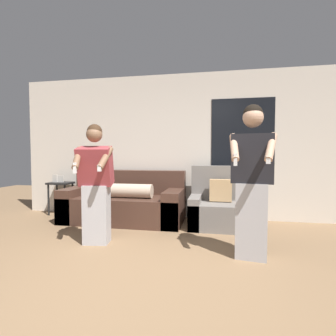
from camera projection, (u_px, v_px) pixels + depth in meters
ground_plane at (121, 302)px, 2.10m from camera, size 14.00×14.00×0.00m
wall_back at (178, 146)px, 4.97m from camera, size 6.28×0.07×2.70m
couch at (125, 203)px, 4.70m from camera, size 2.11×0.94×0.89m
armchair at (220, 207)px, 4.34m from camera, size 1.00×0.81×1.00m
side_table at (60, 188)px, 5.22m from camera, size 0.43×0.36×0.79m
person_left at (96, 184)px, 3.46m from camera, size 0.49×0.55×1.59m
person_right at (252, 181)px, 2.97m from camera, size 0.52×0.51×1.75m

